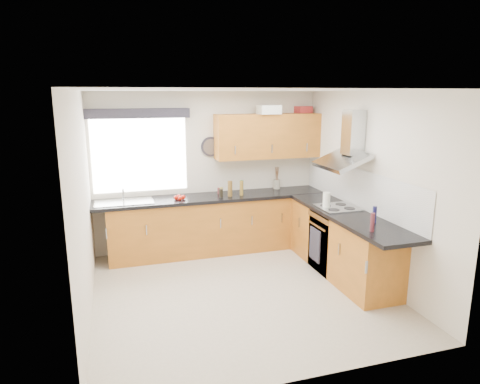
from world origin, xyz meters
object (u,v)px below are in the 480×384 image
object	(u,v)px
oven	(336,241)
upper_cabinets	(268,136)
extractor_hood	(347,146)
washing_machine	(203,228)

from	to	relation	value
oven	upper_cabinets	distance (m)	1.99
extractor_hood	washing_machine	size ratio (longest dim) A/B	0.98
washing_machine	extractor_hood	bearing A→B (deg)	-41.42
washing_machine	upper_cabinets	bearing A→B (deg)	-1.08
oven	upper_cabinets	xyz separation A→B (m)	(-0.55, 1.32, 1.38)
extractor_hood	upper_cabinets	bearing A→B (deg)	116.13
oven	upper_cabinets	size ratio (longest dim) A/B	0.50
extractor_hood	washing_machine	bearing A→B (deg)	145.12
oven	washing_machine	xyz separation A→B (m)	(-1.65, 1.22, -0.03)
extractor_hood	washing_machine	world-z (taller)	extractor_hood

